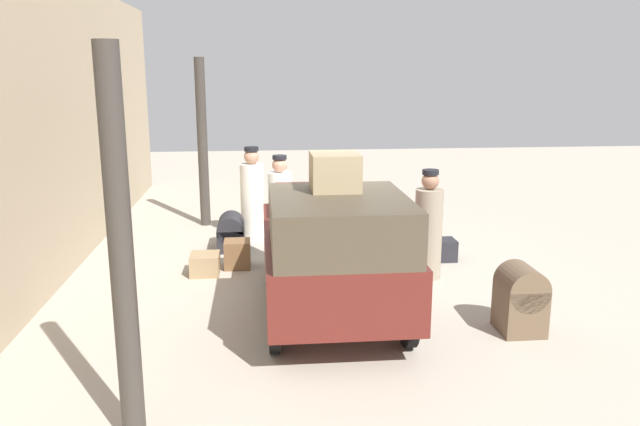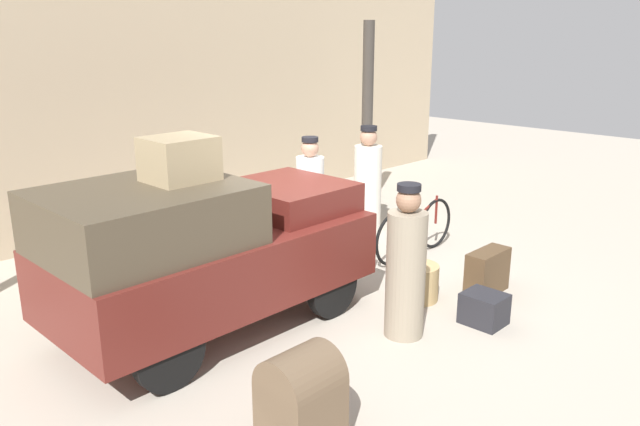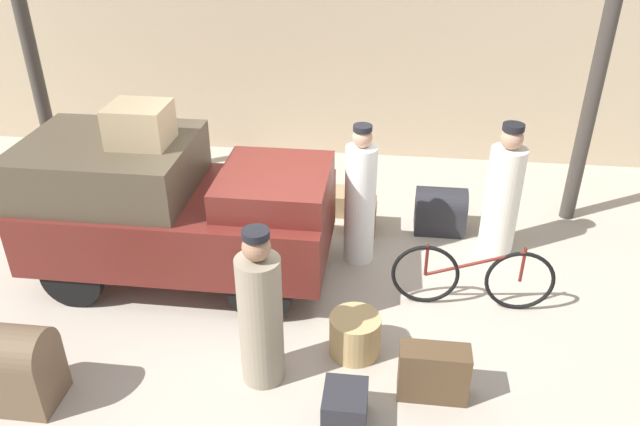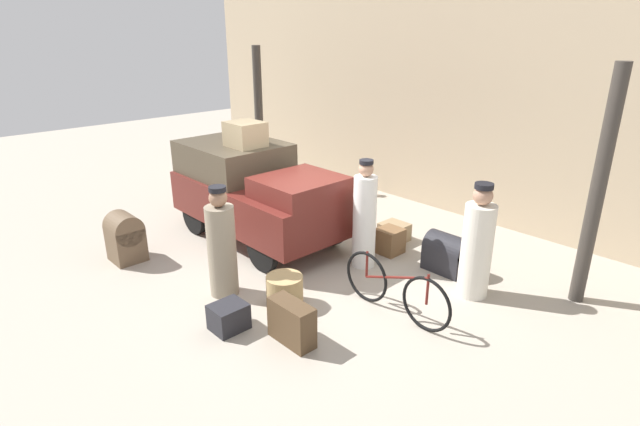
{
  "view_description": "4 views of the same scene",
  "coord_description": "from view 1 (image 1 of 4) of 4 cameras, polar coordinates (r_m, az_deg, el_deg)",
  "views": [
    {
      "loc": [
        -8.94,
        1.09,
        3.09
      ],
      "look_at": [
        0.2,
        0.2,
        0.95
      ],
      "focal_mm": 35.0,
      "sensor_mm": 36.0,
      "label": 1
    },
    {
      "loc": [
        -5.08,
        -4.95,
        3.09
      ],
      "look_at": [
        0.2,
        0.2,
        0.95
      ],
      "focal_mm": 35.0,
      "sensor_mm": 36.0,
      "label": 2
    },
    {
      "loc": [
        0.93,
        -5.79,
        4.36
      ],
      "look_at": [
        0.2,
        0.2,
        0.95
      ],
      "focal_mm": 35.0,
      "sensor_mm": 36.0,
      "label": 3
    },
    {
      "loc": [
        5.54,
        -4.79,
        3.69
      ],
      "look_at": [
        0.2,
        0.2,
        0.95
      ],
      "focal_mm": 28.0,
      "sensor_mm": 36.0,
      "label": 4
    }
  ],
  "objects": [
    {
      "name": "trunk_large_brown",
      "position": [
        9.74,
        -10.47,
        -4.62
      ],
      "size": [
        0.47,
        0.44,
        0.32
      ],
      "color": "#937A56",
      "rests_on": "ground"
    },
    {
      "name": "trunk_umber_medium",
      "position": [
        9.96,
        -7.56,
        -3.74
      ],
      "size": [
        0.4,
        0.41,
        0.44
      ],
      "color": "brown",
      "rests_on": "ground"
    },
    {
      "name": "truck",
      "position": [
        7.77,
        1.12,
        -3.03
      ],
      "size": [
        3.41,
        1.67,
        1.69
      ],
      "color": "black",
      "rests_on": "ground"
    },
    {
      "name": "trunk_barrel_dark",
      "position": [
        7.84,
        17.88,
        -7.42
      ],
      "size": [
        0.54,
        0.5,
        0.83
      ],
      "color": "brown",
      "rests_on": "ground"
    },
    {
      "name": "suitcase_black_upright",
      "position": [
        10.46,
        11.05,
        -3.31
      ],
      "size": [
        0.39,
        0.44,
        0.35
      ],
      "color": "#232328",
      "rests_on": "ground"
    },
    {
      "name": "station_building_facade",
      "position": [
        9.46,
        -24.12,
        6.9
      ],
      "size": [
        16.0,
        0.15,
        4.5
      ],
      "color": "tan",
      "rests_on": "ground"
    },
    {
      "name": "porter_lifting_near_truck",
      "position": [
        9.42,
        9.87,
        -1.49
      ],
      "size": [
        0.41,
        0.41,
        1.65
      ],
      "color": "gray",
      "rests_on": "ground"
    },
    {
      "name": "bicycle",
      "position": [
        11.23,
        0.29,
        -0.81
      ],
      "size": [
        1.77,
        0.04,
        0.8
      ],
      "color": "black",
      "rests_on": "ground"
    },
    {
      "name": "canopy_pillar_left",
      "position": [
        5.21,
        -17.72,
        -3.57
      ],
      "size": [
        0.2,
        0.2,
        3.3
      ],
      "color": "#38332D",
      "rests_on": "ground"
    },
    {
      "name": "wicker_basket",
      "position": [
        10.25,
        6.09,
        -3.23
      ],
      "size": [
        0.52,
        0.52,
        0.43
      ],
      "color": "tan",
      "rests_on": "ground"
    },
    {
      "name": "trunk_wicker_pale",
      "position": [
        11.05,
        7.88,
        -1.77
      ],
      "size": [
        0.64,
        0.27,
        0.55
      ],
      "color": "#4C3823",
      "rests_on": "ground"
    },
    {
      "name": "suitcase_small_leather",
      "position": [
        10.96,
        -8.15,
        -1.76
      ],
      "size": [
        0.67,
        0.46,
        0.62
      ],
      "color": "#232328",
      "rests_on": "ground"
    },
    {
      "name": "trunk_on_truck_roof",
      "position": [
        7.33,
        1.36,
        3.81
      ],
      "size": [
        0.63,
        0.56,
        0.43
      ],
      "color": "#9E8966",
      "rests_on": "truck"
    },
    {
      "name": "canopy_pillar_right",
      "position": [
        12.52,
        -10.7,
        6.29
      ],
      "size": [
        0.2,
        0.2,
        3.3
      ],
      "color": "#38332D",
      "rests_on": "ground"
    },
    {
      "name": "conductor_in_dark_uniform",
      "position": [
        11.52,
        -6.19,
        1.42
      ],
      "size": [
        0.44,
        0.44,
        1.7
      ],
      "color": "silver",
      "rests_on": "ground"
    },
    {
      "name": "ground_plane",
      "position": [
        9.52,
        1.32,
        -5.83
      ],
      "size": [
        30.0,
        30.0,
        0.0
      ],
      "primitive_type": "plane",
      "color": "#A89E8E"
    },
    {
      "name": "porter_standing_middle",
      "position": [
        9.82,
        -3.64,
        -0.28
      ],
      "size": [
        0.37,
        0.37,
        1.78
      ],
      "color": "white",
      "rests_on": "ground"
    }
  ]
}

